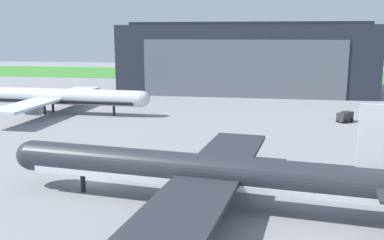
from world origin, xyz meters
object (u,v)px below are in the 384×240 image
(maintenance_hangar, at_px, (246,58))
(airliner_far_right, at_px, (54,97))
(stair_truck, at_px, (345,116))
(airliner_near_left, at_px, (204,172))

(maintenance_hangar, relative_size, airliner_far_right, 1.67)
(maintenance_hangar, xyz_separation_m, stair_truck, (23.75, -50.63, -9.40))
(maintenance_hangar, distance_m, airliner_near_left, 101.16)
(maintenance_hangar, height_order, airliner_near_left, maintenance_hangar)
(airliner_near_left, relative_size, stair_truck, 11.90)
(maintenance_hangar, bearing_deg, airliner_near_left, -89.54)
(maintenance_hangar, relative_size, airliner_near_left, 1.66)
(stair_truck, bearing_deg, airliner_near_left, -114.51)
(airliner_far_right, distance_m, airliner_near_left, 65.24)
(airliner_far_right, relative_size, stair_truck, 11.83)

